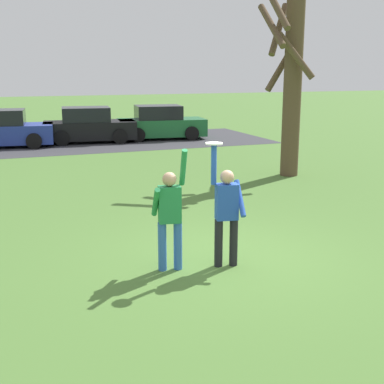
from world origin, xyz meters
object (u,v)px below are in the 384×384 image
at_px(frisbee_disc, 214,143).
at_px(parked_car_black, 89,126).
at_px(person_defender, 170,213).
at_px(person_catcher, 227,210).
at_px(parked_car_green, 161,124).
at_px(parked_car_blue, 2,130).
at_px(bare_tree_tall, 290,79).

relative_size(frisbee_disc, parked_car_black, 0.07).
height_order(person_defender, frisbee_disc, frisbee_disc).
bearing_deg(parked_car_black, person_catcher, -84.84).
height_order(parked_car_black, parked_car_green, same).
bearing_deg(parked_car_black, parked_car_blue, -170.24).
height_order(parked_car_green, bare_tree_tall, bare_tree_tall).
height_order(person_defender, parked_car_blue, person_defender).
height_order(person_catcher, parked_car_green, person_catcher).
distance_m(parked_car_blue, parked_car_green, 7.13).
bearing_deg(parked_car_black, frisbee_disc, -85.63).
bearing_deg(person_defender, person_catcher, -0.00).
distance_m(frisbee_disc, parked_car_green, 16.66).
bearing_deg(person_catcher, parked_car_green, -93.41).
height_order(frisbee_disc, parked_car_black, frisbee_disc).
bearing_deg(bare_tree_tall, parked_car_blue, 130.28).
xyz_separation_m(person_defender, parked_car_black, (1.47, 15.99, -0.25)).
relative_size(parked_car_black, bare_tree_tall, 0.70).
relative_size(parked_car_blue, parked_car_black, 1.00).
height_order(person_catcher, frisbee_disc, frisbee_disc).
xyz_separation_m(person_defender, frisbee_disc, (0.71, -0.13, 1.11)).
bearing_deg(parked_car_green, parked_car_blue, -171.96).
relative_size(frisbee_disc, parked_car_blue, 0.07).
height_order(person_catcher, parked_car_black, person_catcher).
bearing_deg(parked_car_green, person_catcher, -96.71).
xyz_separation_m(parked_car_green, bare_tree_tall, (1.05, -9.77, 2.24)).
relative_size(person_catcher, person_defender, 1.02).
bearing_deg(person_catcher, parked_car_black, -81.55).
height_order(person_defender, bare_tree_tall, bare_tree_tall).
xyz_separation_m(person_catcher, frisbee_disc, (-0.22, 0.04, 1.11)).
distance_m(person_defender, parked_car_blue, 15.98).
xyz_separation_m(person_defender, parked_car_green, (4.88, 15.94, -0.25)).
distance_m(person_catcher, frisbee_disc, 1.13).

